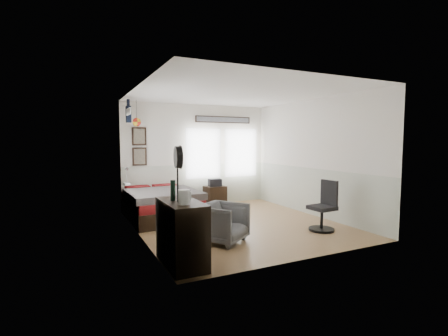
{
  "coord_description": "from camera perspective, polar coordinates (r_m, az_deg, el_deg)",
  "views": [
    {
      "loc": [
        -3.12,
        -5.91,
        1.74
      ],
      "look_at": [
        -0.1,
        0.4,
        1.15
      ],
      "focal_mm": 26.0,
      "sensor_mm": 36.0,
      "label": 1
    }
  ],
  "objects": [
    {
      "name": "room_shell",
      "position": [
        6.82,
        0.94,
        3.74
      ],
      "size": [
        4.02,
        4.52,
        2.71
      ],
      "color": "silver",
      "rests_on": "ground_plane"
    },
    {
      "name": "bed",
      "position": [
        7.47,
        -11.05,
        -6.27
      ],
      "size": [
        1.51,
        2.05,
        0.65
      ],
      "rotation": [
        0.0,
        0.0,
        0.02
      ],
      "color": "black",
      "rests_on": "ground_plane"
    },
    {
      "name": "kettle",
      "position": [
        4.32,
        -7.05,
        -5.09
      ],
      "size": [
        0.17,
        0.15,
        0.2
      ],
      "rotation": [
        0.0,
        0.0,
        0.07
      ],
      "color": "silver",
      "rests_on": "dresser"
    },
    {
      "name": "ground_plane",
      "position": [
        6.91,
        2.21,
        -9.81
      ],
      "size": [
        4.0,
        4.5,
        0.01
      ],
      "primitive_type": "cube",
      "color": "#95714A"
    },
    {
      "name": "armchair",
      "position": [
        5.63,
        -0.22,
        -9.62
      ],
      "size": [
        1.01,
        1.01,
        0.67
      ],
      "primitive_type": "imported",
      "rotation": [
        0.0,
        0.0,
        0.6
      ],
      "color": "#535353",
      "rests_on": "ground_plane"
    },
    {
      "name": "dresser",
      "position": [
        4.67,
        -7.51,
        -11.24
      ],
      "size": [
        0.48,
        1.0,
        0.9
      ],
      "primitive_type": "cube",
      "color": "black",
      "rests_on": "ground_plane"
    },
    {
      "name": "nightstand",
      "position": [
        8.75,
        -1.61,
        -4.91
      ],
      "size": [
        0.57,
        0.47,
        0.52
      ],
      "primitive_type": "cube",
      "rotation": [
        0.0,
        0.0,
        0.11
      ],
      "color": "black",
      "rests_on": "ground_plane"
    },
    {
      "name": "bottle",
      "position": [
        4.62,
        -8.97,
        -3.88
      ],
      "size": [
        0.07,
        0.07,
        0.29
      ],
      "primitive_type": "cylinder",
      "color": "black",
      "rests_on": "dresser"
    },
    {
      "name": "stand_fan",
      "position": [
        4.43,
        -8.07,
        1.72
      ],
      "size": [
        0.12,
        0.32,
        0.78
      ],
      "rotation": [
        0.0,
        0.0,
        -0.13
      ],
      "color": "black",
      "rests_on": "dresser"
    },
    {
      "name": "wall_decor",
      "position": [
        8.13,
        -11.28,
        7.26
      ],
      "size": [
        3.55,
        1.32,
        1.44
      ],
      "color": "black",
      "rests_on": "room_shell"
    },
    {
      "name": "black_bag",
      "position": [
        8.7,
        -1.61,
        -2.57
      ],
      "size": [
        0.36,
        0.25,
        0.2
      ],
      "primitive_type": "cube",
      "rotation": [
        0.0,
        0.0,
        -0.11
      ],
      "color": "black",
      "rests_on": "nightstand"
    },
    {
      "name": "task_chair",
      "position": [
        6.63,
        17.16,
        -7.09
      ],
      "size": [
        0.49,
        0.49,
        0.97
      ],
      "rotation": [
        0.0,
        0.0,
        0.08
      ],
      "color": "black",
      "rests_on": "ground_plane"
    }
  ]
}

